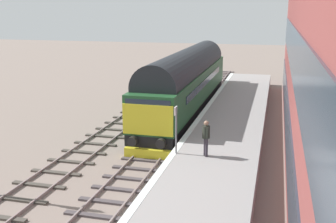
{
  "coord_description": "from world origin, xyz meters",
  "views": [
    {
      "loc": [
        6.1,
        -20.69,
        7.48
      ],
      "look_at": [
        0.2,
        1.98,
        1.69
      ],
      "focal_mm": 44.75,
      "sensor_mm": 36.0,
      "label": 1
    }
  ],
  "objects": [
    {
      "name": "waiting_passenger",
      "position": [
        3.25,
        -3.0,
        1.99
      ],
      "size": [
        0.46,
        0.46,
        1.64
      ],
      "rotation": [
        0.0,
        0.0,
        2.05
      ],
      "color": "#332D36",
      "rests_on": "station_platform"
    },
    {
      "name": "station_platform",
      "position": [
        3.6,
        0.0,
        0.5
      ],
      "size": [
        4.0,
        44.0,
        1.01
      ],
      "color": "gray",
      "rests_on": "ground"
    },
    {
      "name": "ground_plane",
      "position": [
        0.0,
        0.0,
        0.0
      ],
      "size": [
        140.0,
        140.0,
        0.0
      ],
      "primitive_type": "plane",
      "color": "slate",
      "rests_on": "ground"
    },
    {
      "name": "diesel_locomotive",
      "position": [
        0.0,
        8.06,
        2.49
      ],
      "size": [
        2.74,
        19.19,
        4.68
      ],
      "color": "black",
      "rests_on": "ground"
    },
    {
      "name": "track_main",
      "position": [
        0.0,
        -0.0,
        0.05
      ],
      "size": [
        2.5,
        60.0,
        0.15
      ],
      "color": "gray",
      "rests_on": "ground"
    },
    {
      "name": "track_adjacent_west",
      "position": [
        -3.54,
        0.0,
        0.06
      ],
      "size": [
        2.5,
        60.0,
        0.15
      ],
      "color": "gray",
      "rests_on": "ground"
    },
    {
      "name": "platform_number_sign",
      "position": [
        1.86,
        -2.99,
        2.44
      ],
      "size": [
        0.1,
        0.44,
        2.19
      ],
      "color": "slate",
      "rests_on": "station_platform"
    }
  ]
}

